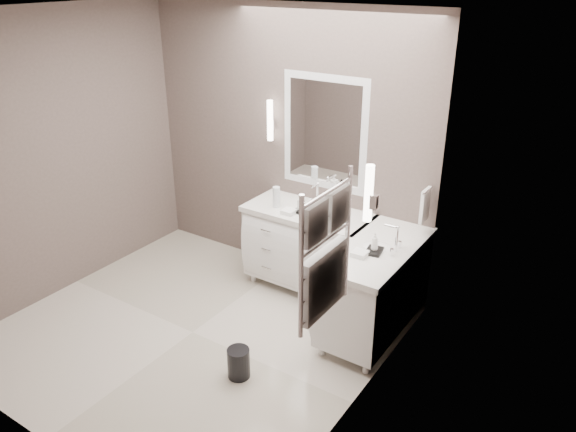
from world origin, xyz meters
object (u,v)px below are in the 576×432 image
Objects in this scene: vanity_back at (308,244)px; towel_ladder at (325,259)px; vanity_right at (375,284)px; waste_bin at (239,363)px.

towel_ladder is at bearing -55.90° from vanity_back.
vanity_right is 1.38× the size of towel_ladder.
towel_ladder is 1.53m from waste_bin.
vanity_back is 1.52m from waste_bin.
vanity_back is 1.38× the size of towel_ladder.
towel_ladder is (0.23, -1.30, 0.91)m from vanity_right.
waste_bin is at bearing -118.80° from vanity_right.
vanity_back is at bearing 159.62° from vanity_right.
vanity_back is at bearing 99.96° from waste_bin.
waste_bin is at bearing -80.04° from vanity_back.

